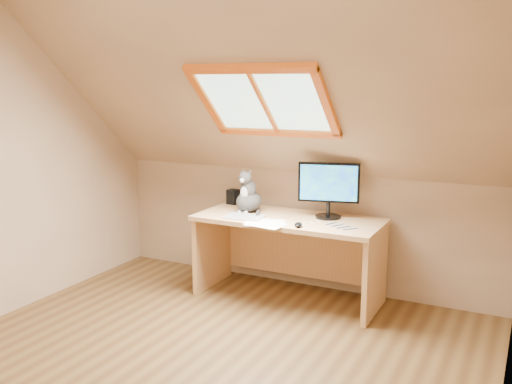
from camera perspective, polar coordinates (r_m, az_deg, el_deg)
The scene contains 10 objects.
ground at distance 3.73m, azimuth -6.57°, elevation -17.26°, with size 3.50×3.50×0.00m, color brown.
room_shell at distance 3.23m, azimuth -8.02°, elevation 5.01°, with size 3.52×3.52×2.41m.
desk at distance 4.72m, azimuth 3.60°, elevation -4.92°, with size 1.50×0.66×0.69m.
monitor at distance 4.56m, azimuth 7.29°, elevation 0.57°, with size 0.48×0.21×0.45m.
cat at distance 4.76m, azimuth -0.77°, elevation -0.43°, with size 0.23×0.27×0.38m.
desk_speaker at distance 5.09m, azimuth -2.30°, elevation -0.48°, with size 0.09×0.09×0.13m, color black.
graphics_tablet at distance 4.59m, azimuth -1.15°, elevation -2.50°, with size 0.30×0.21×0.01m, color #B2B2B7.
mouse at distance 4.31m, azimuth 4.25°, elevation -3.28°, with size 0.06×0.11×0.03m, color black.
papers at distance 4.40m, azimuth 1.33°, elevation -3.15°, with size 0.35×0.30×0.01m.
cables at distance 4.37m, azimuth 7.20°, elevation -3.32°, with size 0.51×0.26×0.01m.
Camera 1 is at (1.83, -2.74, 1.76)m, focal length 40.00 mm.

